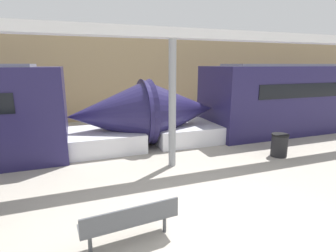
# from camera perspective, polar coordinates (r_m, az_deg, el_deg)

# --- Properties ---
(ground_plane) EXTENTS (60.00, 60.00, 0.00)m
(ground_plane) POSITION_cam_1_polar(r_m,az_deg,el_deg) (5.40, 13.18, -23.21)
(ground_plane) COLOR #A8A093
(station_wall) EXTENTS (56.00, 0.20, 5.00)m
(station_wall) POSITION_cam_1_polar(r_m,az_deg,el_deg) (15.68, -10.97, 10.55)
(station_wall) COLOR tan
(station_wall) RESTS_ON ground_plane
(train_left) EXTENTS (20.01, 2.93, 3.20)m
(train_left) POSITION_cam_1_polar(r_m,az_deg,el_deg) (16.19, 31.65, 5.40)
(train_left) COLOR #231E4C
(train_left) RESTS_ON ground_plane
(bench_near) EXTENTS (1.79, 0.59, 0.80)m
(bench_near) POSITION_cam_1_polar(r_m,az_deg,el_deg) (4.97, -8.24, -19.48)
(bench_near) COLOR #4C4F54
(bench_near) RESTS_ON ground_plane
(trash_bin) EXTENTS (0.58, 0.58, 0.81)m
(trash_bin) POSITION_cam_1_polar(r_m,az_deg,el_deg) (10.06, 23.08, -3.83)
(trash_bin) COLOR black
(trash_bin) RESTS_ON ground_plane
(support_column_near) EXTENTS (0.23, 0.23, 3.91)m
(support_column_near) POSITION_cam_1_polar(r_m,az_deg,el_deg) (8.05, 0.94, 4.51)
(support_column_near) COLOR gray
(support_column_near) RESTS_ON ground_plane
(canopy_beam) EXTENTS (28.00, 0.60, 0.28)m
(canopy_beam) POSITION_cam_1_polar(r_m,az_deg,el_deg) (8.00, 1.00, 19.52)
(canopy_beam) COLOR silver
(canopy_beam) RESTS_ON support_column_near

